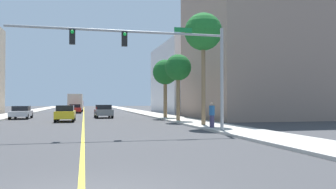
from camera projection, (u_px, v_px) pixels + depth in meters
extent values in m
plane|color=#38383A|center=(84.00, 115.00, 47.50)|extent=(192.00, 192.00, 0.00)
cube|color=#B2ADA3|center=(9.00, 115.00, 45.23)|extent=(3.33, 168.00, 0.15)
cube|color=#B2ADA3|center=(151.00, 114.00, 49.78)|extent=(3.33, 168.00, 0.15)
cube|color=yellow|center=(84.00, 115.00, 47.50)|extent=(0.16, 144.00, 0.01)
cube|color=gray|center=(259.00, 44.00, 40.11)|extent=(14.71, 15.16, 17.26)
cube|color=silver|center=(206.00, 79.00, 59.44)|extent=(15.97, 17.89, 11.42)
cylinder|color=gray|center=(222.00, 79.00, 21.16)|extent=(0.20, 0.20, 6.31)
cylinder|color=gray|center=(121.00, 31.00, 19.74)|extent=(12.43, 0.14, 0.14)
cube|color=black|center=(124.00, 39.00, 19.78)|extent=(0.32, 0.24, 0.84)
sphere|color=green|center=(125.00, 34.00, 19.65)|extent=(0.20, 0.20, 0.20)
cube|color=black|center=(72.00, 37.00, 19.09)|extent=(0.32, 0.24, 0.84)
sphere|color=green|center=(72.00, 32.00, 18.96)|extent=(0.20, 0.20, 0.20)
cube|color=#147233|center=(183.00, 30.00, 20.63)|extent=(1.10, 0.04, 0.28)
cylinder|color=brown|center=(203.00, 78.00, 26.19)|extent=(0.32, 0.32, 7.12)
sphere|color=#1E6B28|center=(203.00, 32.00, 26.26)|extent=(2.88, 2.88, 2.88)
cone|color=#1E6B28|center=(214.00, 34.00, 26.33)|extent=(0.58, 1.20, 1.48)
cone|color=#1E6B28|center=(201.00, 36.00, 27.12)|extent=(1.43, 0.63, 1.44)
cone|color=#1E6B28|center=(192.00, 34.00, 26.17)|extent=(0.61, 1.52, 1.35)
cone|color=#1E6B28|center=(209.00, 32.00, 25.47)|extent=(1.56, 0.68, 1.28)
cylinder|color=brown|center=(178.00, 94.00, 32.33)|extent=(0.35, 0.35, 4.99)
sphere|color=#195B23|center=(178.00, 67.00, 32.38)|extent=(2.48, 2.48, 2.48)
cone|color=#195B23|center=(185.00, 70.00, 32.68)|extent=(0.61, 1.26, 1.21)
cone|color=#195B23|center=(180.00, 70.00, 33.10)|extent=(1.36, 1.01, 1.19)
cone|color=#195B23|center=(170.00, 70.00, 32.53)|extent=(0.84, 1.19, 1.26)
cone|color=#195B23|center=(172.00, 69.00, 31.89)|extent=(0.88, 1.21, 1.19)
cone|color=#195B23|center=(183.00, 69.00, 31.78)|extent=(1.42, 0.92, 1.19)
cylinder|color=brown|center=(165.00, 95.00, 38.61)|extent=(0.40, 0.40, 5.08)
sphere|color=#195B23|center=(165.00, 72.00, 38.66)|extent=(2.82, 2.82, 2.82)
cone|color=#195B23|center=(173.00, 74.00, 38.85)|extent=(0.46, 1.27, 1.18)
cone|color=#195B23|center=(166.00, 74.00, 39.50)|extent=(1.68, 1.01, 1.30)
cone|color=#195B23|center=(158.00, 74.00, 38.93)|extent=(1.00, 1.29, 1.40)
cone|color=#195B23|center=(160.00, 73.00, 38.03)|extent=(1.06, 1.34, 1.28)
cone|color=#195B23|center=(170.00, 73.00, 38.03)|extent=(1.39, 1.04, 1.15)
cube|color=#BCBCC1|center=(21.00, 113.00, 37.77)|extent=(1.93, 4.27, 0.57)
cube|color=black|center=(21.00, 108.00, 37.88)|extent=(1.69, 1.82, 0.54)
cylinder|color=black|center=(27.00, 117.00, 36.43)|extent=(0.22, 0.64, 0.64)
cylinder|color=black|center=(10.00, 117.00, 36.02)|extent=(0.22, 0.64, 0.64)
cylinder|color=black|center=(32.00, 115.00, 39.50)|extent=(0.22, 0.64, 0.64)
cylinder|color=black|center=(16.00, 115.00, 39.09)|extent=(0.22, 0.64, 0.64)
cube|color=gold|center=(65.00, 115.00, 32.83)|extent=(1.82, 4.22, 0.69)
cube|color=black|center=(65.00, 108.00, 32.57)|extent=(1.58, 2.06, 0.54)
cylinder|color=black|center=(58.00, 118.00, 34.16)|extent=(0.23, 0.64, 0.64)
cylinder|color=black|center=(74.00, 117.00, 34.51)|extent=(0.23, 0.64, 0.64)
cylinder|color=black|center=(55.00, 119.00, 31.14)|extent=(0.23, 0.64, 0.64)
cylinder|color=black|center=(73.00, 119.00, 31.49)|extent=(0.23, 0.64, 0.64)
cube|color=slate|center=(104.00, 112.00, 39.99)|extent=(2.08, 3.90, 0.68)
cube|color=black|center=(104.00, 107.00, 39.99)|extent=(1.76, 1.97, 0.53)
cylinder|color=black|center=(95.00, 115.00, 41.04)|extent=(0.25, 0.65, 0.64)
cylinder|color=black|center=(109.00, 115.00, 41.52)|extent=(0.25, 0.65, 0.64)
cylinder|color=black|center=(97.00, 116.00, 38.44)|extent=(0.25, 0.65, 0.64)
cylinder|color=black|center=(112.00, 116.00, 38.92)|extent=(0.25, 0.65, 0.64)
cube|color=red|center=(75.00, 109.00, 55.26)|extent=(2.02, 3.96, 0.60)
cube|color=black|center=(75.00, 106.00, 55.18)|extent=(1.73, 1.74, 0.55)
cylinder|color=black|center=(69.00, 111.00, 56.38)|extent=(0.24, 0.65, 0.64)
cylinder|color=black|center=(80.00, 111.00, 56.83)|extent=(0.24, 0.65, 0.64)
cylinder|color=black|center=(69.00, 112.00, 53.67)|extent=(0.24, 0.65, 0.64)
cylinder|color=black|center=(81.00, 112.00, 54.12)|extent=(0.24, 0.65, 0.64)
cube|color=red|center=(77.00, 105.00, 64.99)|extent=(2.46, 2.23, 1.60)
cube|color=beige|center=(76.00, 102.00, 61.23)|extent=(2.57, 5.63, 2.76)
cylinder|color=black|center=(71.00, 109.00, 64.76)|extent=(0.31, 0.91, 0.90)
cylinder|color=black|center=(82.00, 109.00, 65.19)|extent=(0.31, 0.91, 0.90)
cylinder|color=black|center=(69.00, 110.00, 59.62)|extent=(0.31, 0.91, 0.90)
cylinder|color=black|center=(81.00, 110.00, 60.06)|extent=(0.31, 0.91, 0.90)
cylinder|color=#3F3859|center=(212.00, 121.00, 23.34)|extent=(0.32, 0.32, 0.84)
cylinder|color=#26598C|center=(212.00, 110.00, 23.36)|extent=(0.38, 0.38, 0.66)
sphere|color=tan|center=(212.00, 104.00, 23.37)|extent=(0.23, 0.23, 0.23)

